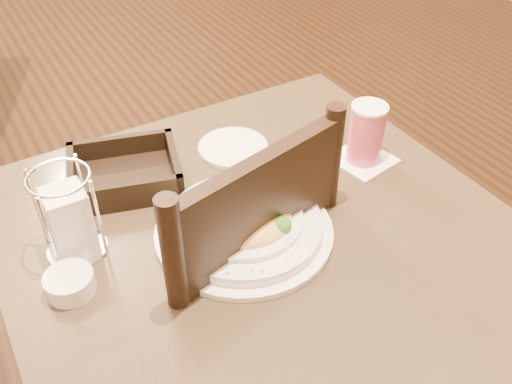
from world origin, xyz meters
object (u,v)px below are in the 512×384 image
drink_glass (366,134)px  side_plate (233,148)px  napkin_caddy (70,220)px  dining_chair_near (218,288)px  bread_basket (125,175)px  pasta_bowl (243,222)px  main_table (261,310)px  butter_ramekin (70,283)px

drink_glass → side_plate: (-0.22, 0.17, -0.06)m
napkin_caddy → side_plate: (0.39, 0.13, -0.07)m
dining_chair_near → bread_basket: size_ratio=3.64×
pasta_bowl → side_plate: 0.27m
pasta_bowl → napkin_caddy: (-0.27, 0.11, 0.04)m
main_table → pasta_bowl: pasta_bowl is taller
dining_chair_near → napkin_caddy: dining_chair_near is taller
drink_glass → dining_chair_near: bearing=178.4°
napkin_caddy → butter_ramekin: size_ratio=2.07×
main_table → side_plate: bearing=72.6°
butter_ramekin → napkin_caddy: bearing=67.4°
dining_chair_near → drink_glass: bearing=165.4°
side_plate → butter_ramekin: (-0.42, -0.22, 0.01)m
dining_chair_near → bread_basket: bearing=-69.5°
dining_chair_near → main_table: bearing=105.8°
main_table → bread_basket: bearing=121.8°
bread_basket → napkin_caddy: 0.20m
main_table → bread_basket: (-0.16, 0.26, 0.25)m
main_table → pasta_bowl: size_ratio=2.51×
butter_ramekin → pasta_bowl: bearing=-4.6°
napkin_caddy → side_plate: size_ratio=1.09×
napkin_caddy → butter_ramekin: 0.11m
pasta_bowl → side_plate: pasta_bowl is taller
main_table → drink_glass: (0.30, 0.08, 0.29)m
main_table → pasta_bowl: (-0.03, 0.01, 0.25)m
drink_glass → pasta_bowl: bearing=-167.7°
pasta_bowl → napkin_caddy: size_ratio=2.15×
drink_glass → napkin_caddy: (-0.61, 0.04, 0.01)m
drink_glass → side_plate: 0.29m
dining_chair_near → napkin_caddy: (-0.25, 0.03, 0.29)m
pasta_bowl → butter_ramekin: 0.31m
main_table → pasta_bowl: bearing=158.8°
bread_basket → side_plate: size_ratio=1.68×
bread_basket → dining_chair_near: bearing=-56.6°
dining_chair_near → bread_basket: 0.31m
main_table → drink_glass: 0.43m
main_table → butter_ramekin: (-0.34, 0.04, 0.24)m
napkin_caddy → side_plate: 0.41m
main_table → side_plate: size_ratio=5.90×
dining_chair_near → pasta_bowl: 0.26m
pasta_bowl → napkin_caddy: bearing=157.8°
pasta_bowl → side_plate: (0.11, 0.24, -0.03)m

